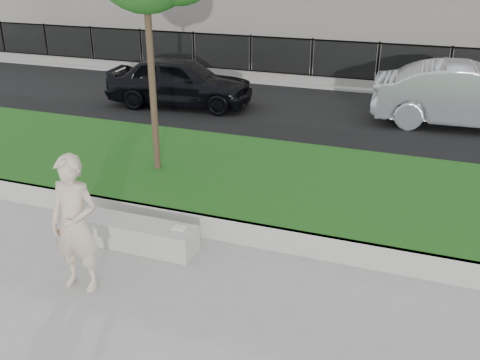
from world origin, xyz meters
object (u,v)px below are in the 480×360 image
at_px(man, 75,224).
at_px(car_silver, 471,96).
at_px(stone_bench, 134,234).
at_px(car_dark, 180,81).
at_px(book, 179,228).

relative_size(man, car_silver, 0.39).
xyz_separation_m(stone_bench, car_dark, (-2.96, 7.62, 0.56)).
height_order(stone_bench, car_silver, car_silver).
relative_size(stone_bench, car_dark, 0.48).
relative_size(car_dark, car_silver, 0.87).
xyz_separation_m(book, car_silver, (4.23, 8.35, 0.42)).
height_order(man, car_silver, man).
height_order(book, car_silver, car_silver).
bearing_deg(book, car_silver, 61.04).
bearing_deg(stone_bench, man, -94.99).
bearing_deg(man, book, 52.60).
distance_m(man, car_silver, 10.90).
bearing_deg(stone_bench, car_dark, 111.21).
height_order(stone_bench, car_dark, car_dark).
distance_m(stone_bench, book, 0.81).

